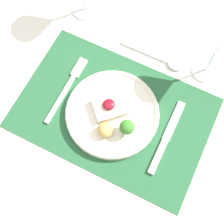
{
  "coord_description": "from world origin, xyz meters",
  "views": [
    {
      "loc": [
        0.12,
        -0.25,
        1.53
      ],
      "look_at": [
        -0.0,
        -0.01,
        0.79
      ],
      "focal_mm": 50.0,
      "sensor_mm": 36.0,
      "label": 1
    }
  ],
  "objects_px": {
    "spoon": "(166,61)",
    "fork": "(69,85)",
    "dinner_plate": "(112,114)",
    "knife": "(165,141)",
    "wine_glass_near": "(221,44)"
  },
  "relations": [
    {
      "from": "spoon",
      "to": "fork",
      "type": "bearing_deg",
      "value": -142.41
    },
    {
      "from": "dinner_plate",
      "to": "spoon",
      "type": "relative_size",
      "value": 1.26
    },
    {
      "from": "dinner_plate",
      "to": "spoon",
      "type": "bearing_deg",
      "value": 73.18
    },
    {
      "from": "fork",
      "to": "knife",
      "type": "bearing_deg",
      "value": -8.18
    },
    {
      "from": "wine_glass_near",
      "to": "dinner_plate",
      "type": "bearing_deg",
      "value": -126.42
    },
    {
      "from": "dinner_plate",
      "to": "wine_glass_near",
      "type": "xyz_separation_m",
      "value": [
        0.17,
        0.23,
        0.12
      ]
    },
    {
      "from": "fork",
      "to": "wine_glass_near",
      "type": "relative_size",
      "value": 1.13
    },
    {
      "from": "dinner_plate",
      "to": "fork",
      "type": "bearing_deg",
      "value": 169.87
    },
    {
      "from": "knife",
      "to": "wine_glass_near",
      "type": "bearing_deg",
      "value": 84.33
    },
    {
      "from": "fork",
      "to": "wine_glass_near",
      "type": "height_order",
      "value": "wine_glass_near"
    },
    {
      "from": "knife",
      "to": "dinner_plate",
      "type": "bearing_deg",
      "value": 177.46
    },
    {
      "from": "dinner_plate",
      "to": "wine_glass_near",
      "type": "relative_size",
      "value": 1.31
    },
    {
      "from": "dinner_plate",
      "to": "spoon",
      "type": "height_order",
      "value": "dinner_plate"
    },
    {
      "from": "spoon",
      "to": "wine_glass_near",
      "type": "height_order",
      "value": "wine_glass_near"
    },
    {
      "from": "dinner_plate",
      "to": "knife",
      "type": "height_order",
      "value": "dinner_plate"
    }
  ]
}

